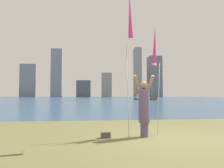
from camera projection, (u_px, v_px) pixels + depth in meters
ground at (99, 100)px, 57.15m from camera, size 120.00×138.00×0.12m
person at (144, 106)px, 6.71m from camera, size 0.74×0.54×2.01m
kite_flag_left at (130, 17)px, 6.43m from camera, size 0.16×0.92×4.64m
kite_flag_right at (155, 48)px, 7.34m from camera, size 0.16×0.69×3.79m
bag at (106, 135)px, 6.50m from camera, size 0.31×0.14×0.18m
sailboat_0 at (152, 99)px, 50.96m from camera, size 2.60×1.50×3.91m
sailboat_3 at (138, 94)px, 55.30m from camera, size 2.23×1.63×5.35m
skyline_tower_0 at (28, 81)px, 111.17m from camera, size 7.69×5.02×17.73m
skyline_tower_1 at (57, 73)px, 114.34m from camera, size 6.04×4.14×26.68m
skyline_tower_2 at (84, 89)px, 116.44m from camera, size 7.80×7.44×9.23m
skyline_tower_3 at (106, 85)px, 119.21m from camera, size 5.46×7.12×13.75m
skyline_tower_4 at (137, 73)px, 115.62m from camera, size 3.57×6.18×27.47m
skyline_tower_5 at (154, 77)px, 117.99m from camera, size 7.05×7.27×23.16m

